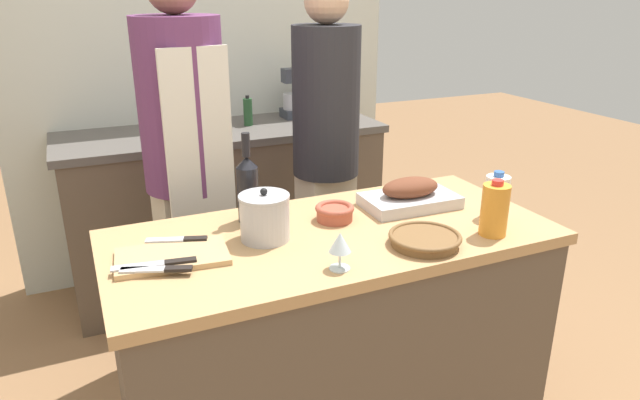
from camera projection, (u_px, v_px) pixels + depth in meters
kitchen_island at (332, 343)px, 2.09m from camera, size 1.51×0.70×0.89m
back_counter at (227, 208)px, 3.30m from camera, size 1.76×0.60×0.94m
back_wall at (203, 59)px, 3.31m from camera, size 2.26×0.10×2.55m
roasting_pan at (410, 196)px, 2.14m from camera, size 0.36×0.22×0.11m
wicker_basket at (425, 239)px, 1.83m from camera, size 0.23×0.23×0.04m
cutting_board at (172, 256)px, 1.73m from camera, size 0.35×0.23×0.02m
stock_pot at (265, 217)px, 1.85m from camera, size 0.17×0.17×0.18m
mixing_bowl at (335, 212)px, 2.02m from camera, size 0.14×0.14×0.06m
juice_jug at (495, 210)px, 1.88m from camera, size 0.09×0.09×0.19m
milk_jug at (496, 196)px, 2.03m from camera, size 0.09×0.09×0.17m
wine_bottle_green at (248, 187)px, 1.98m from camera, size 0.08×0.08×0.32m
wine_glass_left at (340, 244)px, 1.65m from camera, size 0.07×0.07×0.12m
knife_chef at (158, 264)px, 1.66m from camera, size 0.24×0.07×0.01m
knife_paring at (179, 239)px, 1.82m from camera, size 0.19×0.09×0.01m
knife_bread at (159, 269)px, 1.63m from camera, size 0.20×0.10×0.01m
stand_mixer at (297, 97)px, 3.37m from camera, size 0.18×0.14×0.29m
condiment_bottle_tall at (334, 103)px, 3.38m from camera, size 0.06×0.06×0.18m
condiment_bottle_short at (248, 112)px, 3.19m from camera, size 0.05×0.05×0.17m
person_cook_aproned at (187, 158)px, 2.43m from camera, size 0.36×0.38×1.77m
person_cook_guest at (326, 146)px, 2.71m from camera, size 0.31×0.31×1.71m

